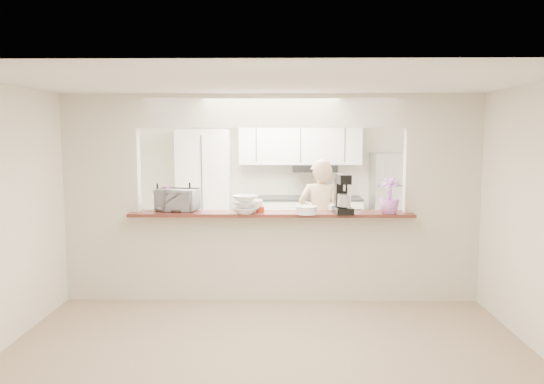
{
  "coord_description": "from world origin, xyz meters",
  "views": [
    {
      "loc": [
        0.11,
        -6.36,
        2.04
      ],
      "look_at": [
        0.01,
        0.3,
        1.29
      ],
      "focal_mm": 35.0,
      "sensor_mm": 36.0,
      "label": 1
    }
  ],
  "objects_px": {
    "toaster_oven": "(177,200)",
    "refrigerator": "(394,203)",
    "stand_mixer": "(343,196)",
    "person": "(321,221)"
  },
  "relations": [
    {
      "from": "toaster_oven",
      "to": "refrigerator",
      "type": "bearing_deg",
      "value": 47.78
    },
    {
      "from": "refrigerator",
      "to": "stand_mixer",
      "type": "relative_size",
      "value": 3.64
    },
    {
      "from": "toaster_oven",
      "to": "person",
      "type": "distance_m",
      "value": 2.0
    },
    {
      "from": "refrigerator",
      "to": "toaster_oven",
      "type": "height_order",
      "value": "refrigerator"
    },
    {
      "from": "refrigerator",
      "to": "stand_mixer",
      "type": "height_order",
      "value": "refrigerator"
    },
    {
      "from": "refrigerator",
      "to": "stand_mixer",
      "type": "xyz_separation_m",
      "value": [
        -1.2,
        -2.78,
        0.45
      ]
    },
    {
      "from": "toaster_oven",
      "to": "stand_mixer",
      "type": "relative_size",
      "value": 1.04
    },
    {
      "from": "stand_mixer",
      "to": "person",
      "type": "relative_size",
      "value": 0.28
    },
    {
      "from": "refrigerator",
      "to": "toaster_oven",
      "type": "relative_size",
      "value": 3.49
    },
    {
      "from": "toaster_oven",
      "to": "person",
      "type": "height_order",
      "value": "person"
    }
  ]
}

